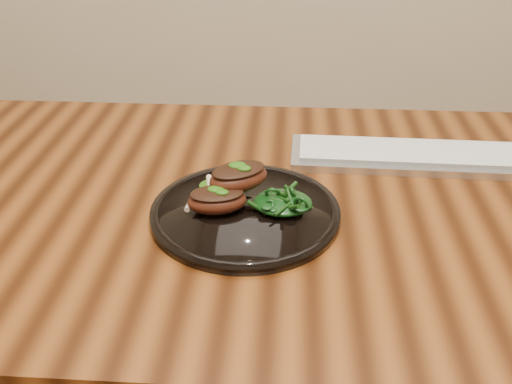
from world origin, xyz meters
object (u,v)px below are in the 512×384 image
(lamb_chop_front, at_px, (217,200))
(keyboard, at_px, (410,155))
(plate, at_px, (245,212))
(desk, at_px, (339,240))
(greens_heap, at_px, (283,199))

(lamb_chop_front, relative_size, keyboard, 0.23)
(plate, distance_m, keyboard, 0.36)
(lamb_chop_front, height_order, keyboard, lamb_chop_front)
(desk, bearing_deg, plate, -157.23)
(desk, bearing_deg, greens_heap, -148.52)
(lamb_chop_front, bearing_deg, keyboard, 34.20)
(plate, bearing_deg, greens_heap, 5.19)
(plate, distance_m, lamb_chop_front, 0.05)
(lamb_chop_front, xyz_separation_m, greens_heap, (0.10, 0.02, -0.00))
(keyboard, bearing_deg, lamb_chop_front, -145.80)
(lamb_chop_front, relative_size, greens_heap, 1.10)
(desk, relative_size, plate, 5.42)
(greens_heap, height_order, keyboard, greens_heap)
(plate, height_order, lamb_chop_front, lamb_chop_front)
(lamb_chop_front, height_order, greens_heap, lamb_chop_front)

